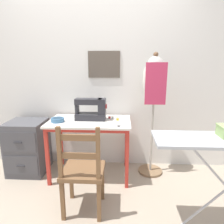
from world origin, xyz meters
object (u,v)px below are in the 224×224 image
(wooden_chair, at_px, (83,171))
(scissors, at_px, (121,126))
(filing_cabinet, at_px, (28,147))
(dress_form, at_px, (154,89))
(fabric_bowl, at_px, (58,120))
(thread_spool_near_machine, at_px, (110,117))
(thread_spool_mid_table, at_px, (113,118))
(sewing_machine, at_px, (92,110))
(thread_spool_far_edge, at_px, (118,119))

(wooden_chair, bearing_deg, scissors, 53.18)
(filing_cabinet, distance_m, dress_form, 1.83)
(dress_form, bearing_deg, scissors, -143.21)
(fabric_bowl, distance_m, scissors, 0.78)
(fabric_bowl, height_order, thread_spool_near_machine, fabric_bowl)
(wooden_chair, xyz_separation_m, dress_form, (0.77, 0.78, 0.71))
(thread_spool_near_machine, relative_size, thread_spool_mid_table, 0.90)
(fabric_bowl, relative_size, thread_spool_mid_table, 3.86)
(fabric_bowl, bearing_deg, wooden_chair, -55.10)
(sewing_machine, distance_m, thread_spool_far_edge, 0.34)
(fabric_bowl, relative_size, dress_form, 0.10)
(fabric_bowl, distance_m, thread_spool_mid_table, 0.69)
(fabric_bowl, relative_size, filing_cabinet, 0.22)
(filing_cabinet, bearing_deg, thread_spool_far_edge, -1.11)
(thread_spool_mid_table, relative_size, filing_cabinet, 0.06)
(sewing_machine, bearing_deg, scissors, -33.76)
(sewing_machine, height_order, thread_spool_mid_table, sewing_machine)
(fabric_bowl, height_order, thread_spool_far_edge, fabric_bowl)
(sewing_machine, bearing_deg, thread_spool_far_edge, -4.01)
(scissors, relative_size, filing_cabinet, 0.17)
(wooden_chair, bearing_deg, filing_cabinet, 140.94)
(scissors, distance_m, dress_form, 0.64)
(filing_cabinet, bearing_deg, fabric_bowl, -14.81)
(scissors, relative_size, thread_spool_mid_table, 2.97)
(wooden_chair, xyz_separation_m, filing_cabinet, (-0.89, 0.72, -0.08))
(thread_spool_near_machine, relative_size, filing_cabinet, 0.05)
(filing_cabinet, bearing_deg, dress_form, 2.12)
(filing_cabinet, xyz_separation_m, dress_form, (1.65, 0.06, 0.79))
(scissors, height_order, wooden_chair, wooden_chair)
(thread_spool_near_machine, height_order, dress_form, dress_form)
(sewing_machine, bearing_deg, wooden_chair, -89.61)
(thread_spool_near_machine, xyz_separation_m, thread_spool_far_edge, (0.11, -0.09, 0.00))
(thread_spool_mid_table, height_order, dress_form, dress_form)
(thread_spool_mid_table, relative_size, wooden_chair, 0.04)
(scissors, height_order, filing_cabinet, scissors)
(thread_spool_far_edge, bearing_deg, wooden_chair, -114.35)
(thread_spool_mid_table, bearing_deg, scissors, -70.33)
(wooden_chair, distance_m, filing_cabinet, 1.15)
(thread_spool_mid_table, height_order, wooden_chair, wooden_chair)
(fabric_bowl, xyz_separation_m, wooden_chair, (0.42, -0.60, -0.34))
(sewing_machine, distance_m, filing_cabinet, 1.03)
(fabric_bowl, distance_m, thread_spool_near_machine, 0.65)
(fabric_bowl, height_order, scissors, fabric_bowl)
(fabric_bowl, bearing_deg, thread_spool_far_edge, 7.92)
(thread_spool_mid_table, xyz_separation_m, filing_cabinet, (-1.14, -0.05, -0.41))
(sewing_machine, relative_size, dress_form, 0.25)
(scissors, distance_m, thread_spool_far_edge, 0.22)
(scissors, xyz_separation_m, filing_cabinet, (-1.25, 0.24, -0.40))
(filing_cabinet, relative_size, dress_form, 0.45)
(scissors, relative_size, thread_spool_far_edge, 3.05)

